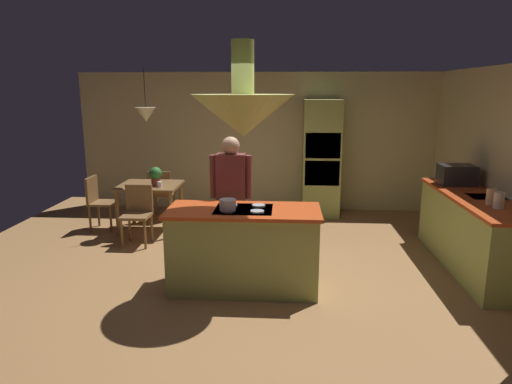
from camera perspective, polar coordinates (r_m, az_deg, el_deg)
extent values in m
plane|color=#9E7042|center=(5.56, -1.32, -11.02)|extent=(8.16, 8.16, 0.00)
cube|color=beige|center=(8.58, 0.65, 6.29)|extent=(6.80, 0.10, 2.55)
cube|color=#A8B259|center=(5.20, -1.54, -7.37)|extent=(1.65, 0.71, 0.90)
cube|color=#D14C1E|center=(5.06, -1.57, -2.37)|extent=(1.71, 0.77, 0.04)
cube|color=black|center=(5.06, -1.57, -2.21)|extent=(0.64, 0.52, 0.01)
cylinder|color=#B2B2B7|center=(4.95, -3.56, -2.39)|extent=(0.15, 0.15, 0.02)
cylinder|color=#B2B2B7|center=(4.92, 0.15, -2.46)|extent=(0.15, 0.15, 0.02)
cylinder|color=#B2B2B7|center=(5.20, -3.20, -1.65)|extent=(0.15, 0.15, 0.02)
cylinder|color=#B2B2B7|center=(5.17, 0.33, -1.71)|extent=(0.15, 0.15, 0.02)
cube|color=#A8B259|center=(6.40, 25.50, -4.76)|extent=(0.62, 2.36, 0.90)
cube|color=#D14C1E|center=(6.29, 25.91, -0.67)|extent=(0.66, 2.40, 0.04)
cube|color=#B2B2B7|center=(6.36, 27.14, -1.21)|extent=(0.48, 0.36, 0.16)
cube|color=#A8B259|center=(8.23, 8.18, 4.20)|extent=(0.66, 0.62, 2.07)
cube|color=black|center=(7.91, 8.40, 5.79)|extent=(0.60, 0.04, 0.44)
cube|color=black|center=(7.98, 8.29, 2.37)|extent=(0.60, 0.04, 0.44)
cube|color=brown|center=(7.44, -13.20, 0.79)|extent=(0.95, 0.84, 0.04)
cylinder|color=brown|center=(7.33, -16.99, -2.68)|extent=(0.06, 0.06, 0.72)
cylinder|color=brown|center=(7.08, -10.64, -2.87)|extent=(0.06, 0.06, 0.72)
cylinder|color=brown|center=(7.99, -15.19, -1.31)|extent=(0.06, 0.06, 0.72)
cylinder|color=brown|center=(7.76, -9.34, -1.44)|extent=(0.06, 0.06, 0.72)
cylinder|color=tan|center=(5.86, -3.94, -5.43)|extent=(0.14, 0.14, 0.83)
cylinder|color=tan|center=(5.84, -2.18, -5.47)|extent=(0.14, 0.14, 0.83)
cube|color=brown|center=(5.67, -3.15, 1.60)|extent=(0.36, 0.22, 0.64)
cylinder|color=brown|center=(5.69, -5.35, 1.94)|extent=(0.09, 0.09, 0.54)
cylinder|color=brown|center=(5.64, -0.93, 1.89)|extent=(0.09, 0.09, 0.54)
sphere|color=tan|center=(5.60, -3.20, 5.82)|extent=(0.22, 0.22, 0.22)
cone|color=#A8B259|center=(4.89, -1.64, 9.52)|extent=(1.10, 1.10, 0.45)
cylinder|color=#A8B259|center=(4.89, -1.68, 15.38)|extent=(0.24, 0.24, 0.55)
cone|color=beige|center=(7.30, -13.65, 9.42)|extent=(0.32, 0.32, 0.22)
cylinder|color=black|center=(7.29, -13.82, 12.63)|extent=(0.01, 0.01, 0.60)
cube|color=brown|center=(6.85, -14.80, -2.93)|extent=(0.40, 0.40, 0.04)
cube|color=brown|center=(6.96, -14.44, -0.78)|extent=(0.40, 0.04, 0.42)
cylinder|color=brown|center=(6.81, -16.50, -5.09)|extent=(0.04, 0.04, 0.43)
cylinder|color=brown|center=(6.70, -13.76, -5.21)|extent=(0.04, 0.04, 0.43)
cylinder|color=brown|center=(7.12, -15.57, -4.26)|extent=(0.04, 0.04, 0.43)
cylinder|color=brown|center=(7.01, -12.94, -4.37)|extent=(0.04, 0.04, 0.43)
cube|color=brown|center=(8.18, -11.65, -0.22)|extent=(0.40, 0.40, 0.04)
cube|color=brown|center=(7.97, -12.06, 1.03)|extent=(0.40, 0.04, 0.42)
cylinder|color=brown|center=(8.35, -10.16, -1.48)|extent=(0.04, 0.04, 0.43)
cylinder|color=brown|center=(8.44, -12.40, -1.43)|extent=(0.04, 0.04, 0.43)
cylinder|color=brown|center=(8.03, -10.73, -2.07)|extent=(0.04, 0.04, 0.43)
cylinder|color=brown|center=(8.12, -13.05, -2.02)|extent=(0.04, 0.04, 0.43)
cube|color=brown|center=(7.77, -18.59, -1.32)|extent=(0.40, 0.40, 0.04)
cube|color=brown|center=(7.79, -19.93, 0.28)|extent=(0.04, 0.40, 0.42)
cylinder|color=brown|center=(7.61, -17.76, -3.31)|extent=(0.04, 0.04, 0.43)
cylinder|color=brown|center=(7.91, -16.87, -2.64)|extent=(0.04, 0.04, 0.43)
cylinder|color=brown|center=(7.74, -20.10, -3.21)|extent=(0.04, 0.04, 0.43)
cylinder|color=brown|center=(8.04, -19.15, -2.56)|extent=(0.04, 0.04, 0.43)
cylinder|color=#99382D|center=(7.30, -12.45, 1.23)|extent=(0.14, 0.14, 0.12)
sphere|color=#2D722D|center=(7.28, -12.51, 2.32)|extent=(0.20, 0.20, 0.20)
cylinder|color=white|center=(7.17, -12.00, 0.93)|extent=(0.07, 0.07, 0.09)
cylinder|color=silver|center=(5.74, 28.18, -0.93)|extent=(0.11, 0.11, 0.19)
cylinder|color=#E0B78C|center=(5.90, 27.48, -0.54)|extent=(0.12, 0.12, 0.18)
cube|color=#232326|center=(6.91, 23.87, 1.98)|extent=(0.46, 0.36, 0.28)
cylinder|color=#B2B2B7|center=(4.93, -3.57, -1.61)|extent=(0.18, 0.18, 0.12)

